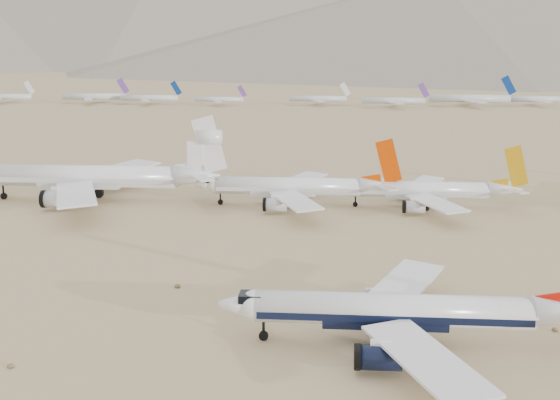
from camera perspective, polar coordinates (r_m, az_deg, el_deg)
name	(u,v)px	position (r m, az deg, el deg)	size (l,w,h in m)	color
ground	(374,330)	(97.69, 7.64, -10.43)	(7000.00, 7000.00, 0.00)	#9A8159
main_airliner	(409,312)	(92.12, 10.48, -8.91)	(47.40, 46.30, 16.73)	white
row2_gold_tail	(428,190)	(167.72, 11.90, 0.77)	(42.57, 41.63, 15.16)	white
row2_orange_tail	(296,187)	(166.08, 1.30, 1.07)	(46.15, 45.15, 16.46)	white
row2_white_trijet	(99,176)	(176.56, -14.50, 1.88)	(60.25, 58.88, 21.35)	white
distant_storage_row	(475,99)	(439.45, 15.58, 7.88)	(661.34, 60.26, 16.35)	silver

